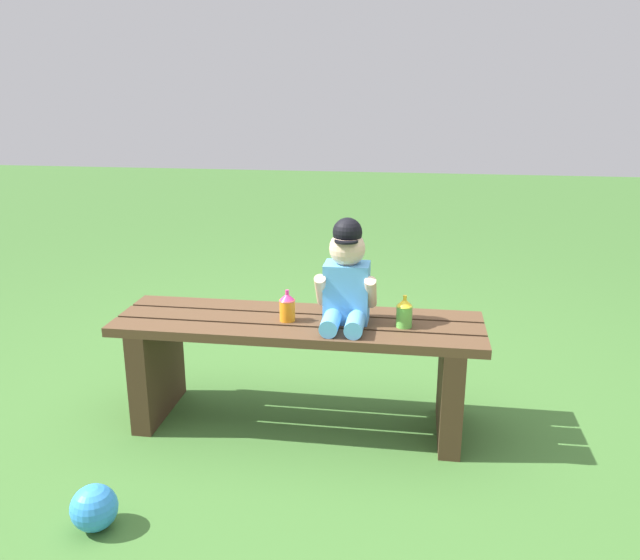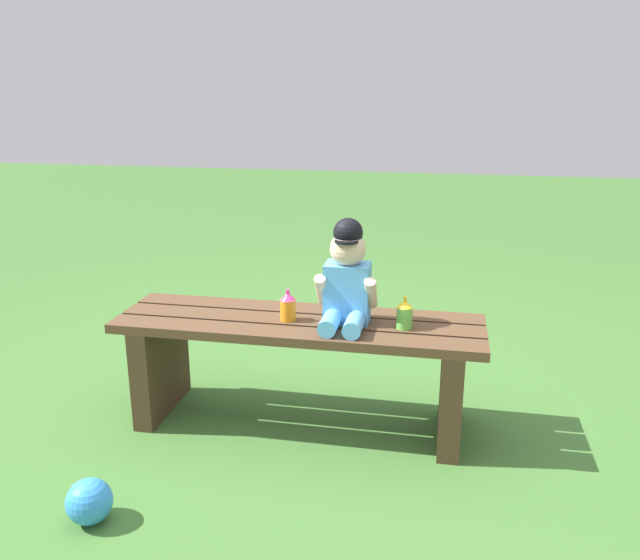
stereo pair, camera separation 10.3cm
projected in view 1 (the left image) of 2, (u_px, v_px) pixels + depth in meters
The scene contains 6 objects.
ground_plane at pixel (299, 422), 2.64m from camera, with size 16.00×16.00×0.00m, color #3D6B2D.
park_bench at pixel (299, 355), 2.56m from camera, with size 1.43×0.40×0.45m.
child_figure at pixel (346, 278), 2.44m from camera, with size 0.23×0.27×0.40m.
sippy_cup_left at pixel (287, 306), 2.49m from camera, with size 0.06×0.06×0.12m.
sippy_cup_right at pixel (404, 312), 2.43m from camera, with size 0.06×0.06×0.12m.
toy_ball at pixel (94, 508), 1.99m from camera, with size 0.15×0.15×0.15m, color #338CE5.
Camera 1 is at (0.43, -2.33, 1.32)m, focal length 36.35 mm.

